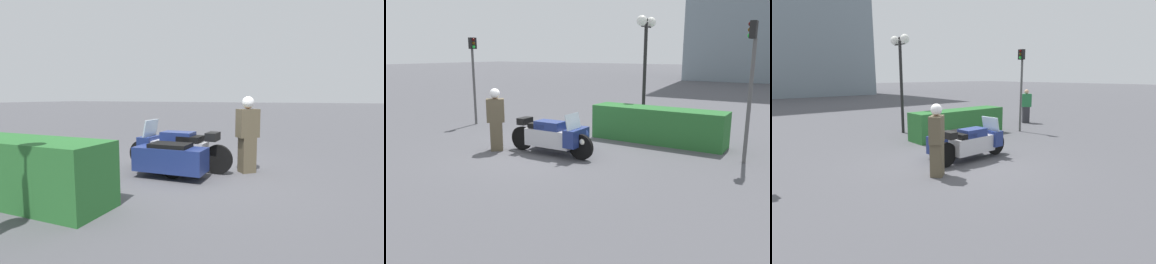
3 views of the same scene
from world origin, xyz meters
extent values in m
plane|color=#4C4C51|center=(0.00, 0.00, 0.00)|extent=(160.00, 160.00, 0.00)
cylinder|color=black|center=(1.36, -0.12, 0.33)|extent=(0.65, 0.12, 0.65)
cylinder|color=black|center=(-0.55, -0.16, 0.33)|extent=(0.65, 0.12, 0.65)
cylinder|color=black|center=(0.21, 0.53, 0.25)|extent=(0.51, 0.11, 0.51)
cube|color=#B7B7BC|center=(0.41, -0.14, 0.45)|extent=(1.35, 0.50, 0.45)
cube|color=navy|center=(0.41, -0.14, 0.78)|extent=(0.74, 0.46, 0.24)
cube|color=black|center=(0.10, -0.15, 0.76)|extent=(0.55, 0.46, 0.12)
cube|color=navy|center=(1.16, -0.12, 0.54)|extent=(0.34, 0.64, 0.44)
cube|color=silver|center=(1.11, -0.12, 0.96)|extent=(0.13, 0.61, 0.40)
sphere|color=white|center=(1.41, -0.11, 0.48)|extent=(0.18, 0.18, 0.18)
cube|color=navy|center=(0.27, 0.53, 0.40)|extent=(1.53, 0.64, 0.50)
sphere|color=navy|center=(0.91, 0.55, 0.43)|extent=(0.47, 0.48, 0.47)
cube|color=black|center=(0.27, 0.53, 0.69)|extent=(0.84, 0.53, 0.09)
cube|color=black|center=(-0.42, -0.16, 0.83)|extent=(0.25, 0.43, 0.18)
cube|color=brown|center=(-1.10, -0.57, 0.40)|extent=(0.43, 0.43, 0.80)
cube|color=brown|center=(-1.10, -0.57, 1.11)|extent=(0.53, 0.52, 0.63)
sphere|color=tan|center=(-1.10, -0.57, 1.53)|extent=(0.22, 0.22, 0.22)
sphere|color=white|center=(-1.10, -0.57, 1.57)|extent=(0.27, 0.27, 0.27)
cube|color=#28662D|center=(2.26, 2.72, 0.52)|extent=(3.96, 0.93, 1.03)
camera|label=1|loc=(-2.50, 6.00, 1.70)|focal=28.00mm
camera|label=2|loc=(6.18, -7.78, 2.63)|focal=35.00mm
camera|label=3|loc=(-4.99, -6.12, 2.34)|focal=28.00mm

